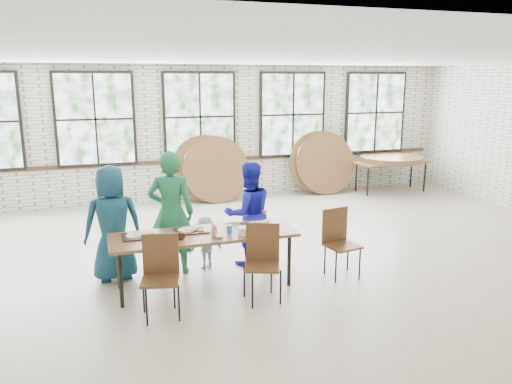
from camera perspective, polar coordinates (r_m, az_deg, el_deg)
room at (r=11.19m, az=-6.43°, el=8.30°), size 12.00×12.00×12.00m
dining_table at (r=6.54m, az=-6.00°, el=-5.15°), size 2.40×0.80×0.74m
chair_near_left at (r=5.93m, az=-10.86°, el=-8.57°), size 0.50×0.49×0.95m
chair_near_right at (r=6.24m, az=0.74°, el=-7.25°), size 0.54×0.53×0.95m
chair_spare at (r=7.04m, az=9.41°, el=-5.05°), size 0.49×0.48×0.95m
adult_teal at (r=7.01m, az=-16.06°, el=-3.46°), size 0.82×0.58×1.59m
adult_green at (r=7.05m, az=-9.67°, el=-2.36°), size 0.73×0.58×1.75m
toddler at (r=7.27m, az=-5.77°, el=-5.78°), size 0.55×0.38×0.78m
adult_blue at (r=7.32m, az=-0.83°, el=-2.49°), size 0.77×0.61×1.53m
storage_table at (r=12.51m, az=15.19°, el=3.14°), size 1.86×0.92×0.74m
tabletop_clutter at (r=6.52m, az=-5.25°, el=-4.49°), size 2.04×0.60×0.11m
round_tops_stacked at (r=12.49m, az=15.22°, el=3.67°), size 1.50×1.50×0.13m
round_tops_leaning at (r=11.49m, az=1.42°, el=3.00°), size 4.41×0.48×1.49m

